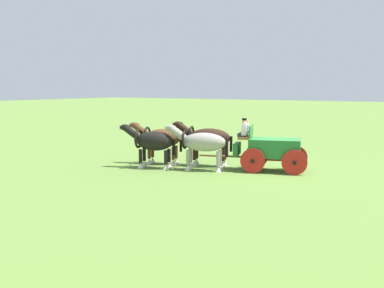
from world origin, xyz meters
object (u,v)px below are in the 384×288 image
Objects in this scene: draft_horse_rear_near at (201,143)px; draft_horse_lead_near at (152,142)px; draft_horse_rear_off at (207,139)px; show_wagon at (271,148)px; draft_horse_lead_off at (160,139)px.

draft_horse_rear_near is 1.07× the size of draft_horse_lead_near.
draft_horse_rear_off is at bearing -135.57° from draft_horse_lead_near.
draft_horse_lead_near is at bearing 24.07° from show_wagon.
draft_horse_lead_off is at bearing 11.65° from show_wagon.
show_wagon reaches higher than draft_horse_lead_near.
draft_horse_rear_off is at bearing -72.41° from draft_horse_rear_near.
show_wagon is at bearing -155.93° from draft_horse_lead_near.
draft_horse_lead_off reaches higher than draft_horse_lead_near.
draft_horse_rear_off is at bearing 6.96° from show_wagon.
draft_horse_rear_off is 1.07× the size of draft_horse_lead_near.
draft_horse_lead_near is at bearing 107.85° from draft_horse_lead_off.
draft_horse_lead_off is (2.47, 0.80, -0.09)m from draft_horse_rear_off.
draft_horse_rear_near is 1.07× the size of draft_horse_lead_off.
draft_horse_rear_off is (3.41, 0.42, 0.32)m from show_wagon.
show_wagon is 1.72× the size of draft_horse_rear_off.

